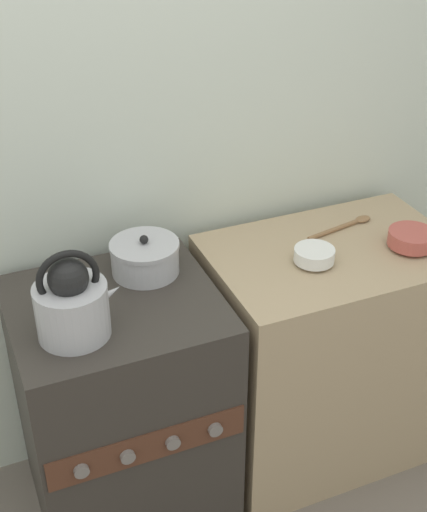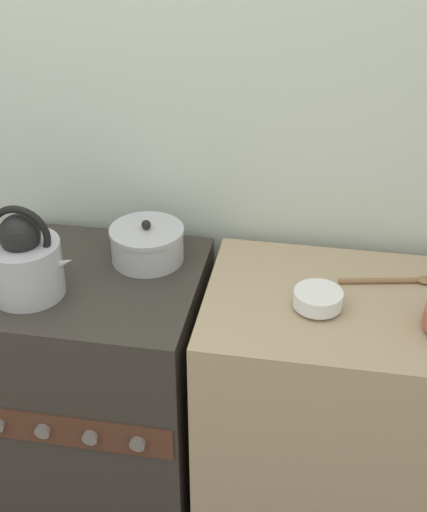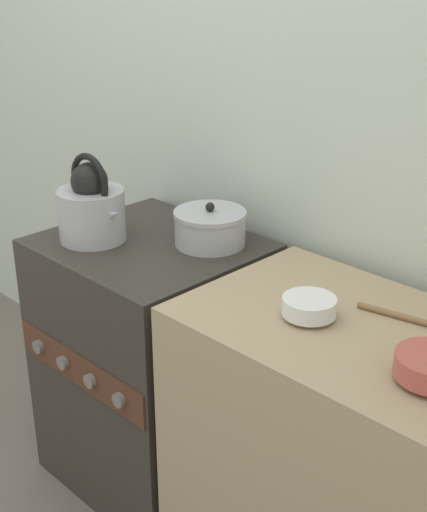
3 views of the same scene
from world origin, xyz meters
TOP-DOWN VIEW (x-y plane):
  - wall_back at (0.00, 0.64)m, footprint 7.00×0.06m
  - stove at (0.00, 0.28)m, footprint 0.63×0.59m
  - counter at (0.77, 0.28)m, footprint 0.84×0.56m
  - kettle at (-0.14, 0.18)m, footprint 0.25×0.21m
  - cooking_pot at (0.14, 0.41)m, footprint 0.22×0.22m
  - small_ceramic_bowl at (0.66, 0.24)m, footprint 0.13×0.13m
  - wooden_spoon at (0.88, 0.40)m, footprint 0.28×0.08m

SIDE VIEW (x-z plane):
  - stove at x=0.00m, z-range 0.00..0.87m
  - counter at x=0.77m, z-range 0.00..0.88m
  - wooden_spoon at x=0.88m, z-range 0.88..0.89m
  - small_ceramic_bowl at x=0.66m, z-range 0.88..0.93m
  - cooking_pot at x=0.14m, z-range 0.85..0.99m
  - kettle at x=-0.14m, z-range 0.84..1.11m
  - wall_back at x=0.00m, z-range 0.00..2.50m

